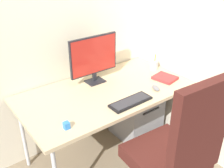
# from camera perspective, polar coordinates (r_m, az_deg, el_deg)

# --- Properties ---
(ground_plane) EXTENTS (8.00, 8.00, 0.00)m
(ground_plane) POSITION_cam_1_polar(r_m,az_deg,el_deg) (2.84, -1.15, -14.76)
(ground_plane) COLOR gray
(wall_back) EXTENTS (2.50, 0.04, 2.80)m
(wall_back) POSITION_cam_1_polar(r_m,az_deg,el_deg) (2.53, -7.68, 15.70)
(wall_back) COLOR beige
(wall_back) RESTS_ON ground_plane
(wall_side_right) EXTENTS (0.04, 1.77, 2.80)m
(wall_side_right) POSITION_cam_1_polar(r_m,az_deg,el_deg) (2.62, 15.48, 15.40)
(wall_side_right) COLOR beige
(wall_side_right) RESTS_ON ground_plane
(desk) EXTENTS (1.57, 0.84, 0.75)m
(desk) POSITION_cam_1_polar(r_m,az_deg,el_deg) (2.42, -1.30, -2.30)
(desk) COLOR #D1B78C
(desk) RESTS_ON ground_plane
(office_chair) EXTENTS (0.59, 0.61, 1.23)m
(office_chair) POSITION_cam_1_polar(r_m,az_deg,el_deg) (1.98, 13.86, -13.62)
(office_chair) COLOR black
(office_chair) RESTS_ON ground_plane
(filing_cabinet) EXTENTS (0.44, 0.45, 0.59)m
(filing_cabinet) POSITION_cam_1_polar(r_m,az_deg,el_deg) (2.95, 5.20, -5.79)
(filing_cabinet) COLOR gray
(filing_cabinet) RESTS_ON ground_plane
(monitor) EXTENTS (0.49, 0.14, 0.45)m
(monitor) POSITION_cam_1_polar(r_m,az_deg,el_deg) (2.46, -3.93, 5.84)
(monitor) COLOR black
(monitor) RESTS_ON desk
(keyboard) EXTENTS (0.38, 0.14, 0.02)m
(keyboard) POSITION_cam_1_polar(r_m,az_deg,el_deg) (2.21, 4.04, -3.83)
(keyboard) COLOR black
(keyboard) RESTS_ON desk
(mouse) EXTENTS (0.08, 0.12, 0.03)m
(mouse) POSITION_cam_1_polar(r_m,az_deg,el_deg) (2.44, 9.43, -0.83)
(mouse) COLOR slate
(mouse) RESTS_ON desk
(pen_holder) EXTENTS (0.08, 0.08, 0.18)m
(pen_holder) POSITION_cam_1_polar(r_m,az_deg,el_deg) (2.82, 9.03, 4.11)
(pen_holder) COLOR #B2B5BA
(pen_holder) RESTS_ON desk
(notebook) EXTENTS (0.22, 0.24, 0.03)m
(notebook) POSITION_cam_1_polar(r_m,az_deg,el_deg) (2.65, 11.35, 1.31)
(notebook) COLOR #B23333
(notebook) RESTS_ON desk
(desk_clamp_accessory) EXTENTS (0.04, 0.04, 0.05)m
(desk_clamp_accessory) POSITION_cam_1_polar(r_m,az_deg,el_deg) (1.94, -9.78, -8.78)
(desk_clamp_accessory) COLOR #337FD8
(desk_clamp_accessory) RESTS_ON desk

